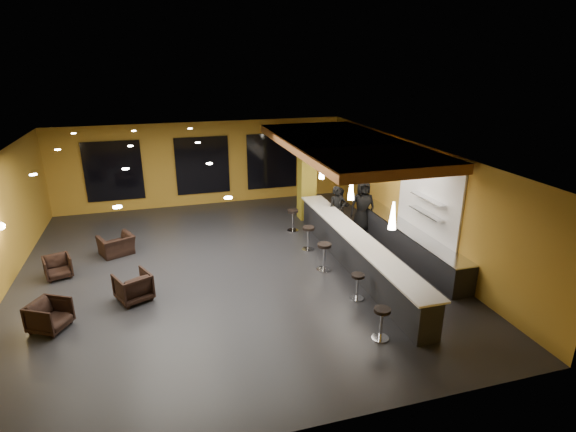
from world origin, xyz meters
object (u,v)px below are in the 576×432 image
object	(u,v)px
staff_c	(363,206)
armchair_a	(49,316)
bar_stool_1	(358,283)
bar_stool_3	(308,235)
armchair_c	(58,267)
staff_b	(340,208)
bar_counter	(355,252)
pendant_2	(322,169)
prep_counter	(406,241)
armchair_b	(133,287)
armchair_d	(117,245)
bar_stool_4	(293,217)
pendant_1	(351,188)
staff_a	(337,211)
pendant_0	(393,216)
bar_stool_2	(324,253)
bar_stool_0	(382,320)

from	to	relation	value
staff_c	armchair_a	bearing A→B (deg)	-152.74
staff_c	bar_stool_1	xyz separation A→B (m)	(-2.19, -4.44, -0.49)
staff_c	bar_stool_3	distance (m)	2.68
staff_c	armchair_c	size ratio (longest dim) A/B	2.67
staff_b	bar_stool_3	bearing A→B (deg)	-154.75
bar_counter	pendant_2	bearing A→B (deg)	90.00
armchair_a	prep_counter	bearing A→B (deg)	-52.87
staff_b	armchair_b	xyz separation A→B (m)	(-7.15, -3.34, -0.39)
armchair_c	armchair_d	xyz separation A→B (m)	(1.51, 1.21, -0.00)
pendant_2	armchair_a	size ratio (longest dim) A/B	0.89
bar_stool_4	pendant_1	bearing A→B (deg)	-72.55
bar_stool_4	bar_stool_1	bearing A→B (deg)	-87.64
pendant_1	armchair_b	size ratio (longest dim) A/B	0.84
bar_stool_1	bar_stool_3	size ratio (longest dim) A/B	0.88
bar_counter	armchair_a	xyz separation A→B (m)	(-8.14, -1.01, -0.14)
staff_a	armchair_c	world-z (taller)	staff_a
pendant_0	pendant_2	bearing A→B (deg)	90.00
pendant_1	staff_a	size ratio (longest dim) A/B	0.40
staff_b	bar_stool_2	size ratio (longest dim) A/B	1.80
staff_a	armchair_a	world-z (taller)	staff_a
bar_counter	pendant_1	size ratio (longest dim) A/B	11.43
bar_stool_0	bar_stool_2	distance (m)	3.60
staff_b	armchair_d	distance (m)	7.78
staff_a	bar_stool_3	size ratio (longest dim) A/B	2.18
staff_b	bar_stool_4	size ratio (longest dim) A/B	1.91
bar_counter	bar_stool_1	world-z (taller)	bar_counter
staff_c	bar_stool_4	xyz separation A→B (m)	(-2.40, 0.69, -0.43)
prep_counter	pendant_2	size ratio (longest dim) A/B	8.57
armchair_a	armchair_c	bearing A→B (deg)	34.80
armchair_d	pendant_1	bearing A→B (deg)	136.06
armchair_a	armchair_c	xyz separation A→B (m)	(-0.30, 2.81, -0.04)
pendant_1	prep_counter	bearing A→B (deg)	0.00
prep_counter	staff_b	distance (m)	2.96
bar_counter	armchair_b	size ratio (longest dim) A/B	9.59
pendant_1	bar_stool_3	distance (m)	2.34
armchair_a	armchair_b	distance (m)	2.02
bar_counter	prep_counter	size ratio (longest dim) A/B	1.33
armchair_b	bar_stool_3	xyz separation A→B (m)	(5.39, 1.77, 0.14)
pendant_0	armchair_d	distance (m)	8.78
pendant_0	pendant_1	distance (m)	2.50
bar_counter	staff_c	world-z (taller)	staff_c
bar_counter	armchair_b	bearing A→B (deg)	-178.72
prep_counter	bar_counter	bearing A→B (deg)	-165.96
armchair_b	staff_b	bearing A→B (deg)	-179.82
bar_stool_4	staff_c	bearing A→B (deg)	-16.03
bar_counter	armchair_d	distance (m)	7.55
prep_counter	staff_c	size ratio (longest dim) A/B	3.17
pendant_0	bar_stool_0	distance (m)	2.56
bar_stool_1	bar_stool_2	size ratio (longest dim) A/B	0.84
armchair_d	bar_stool_3	size ratio (longest dim) A/B	1.23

